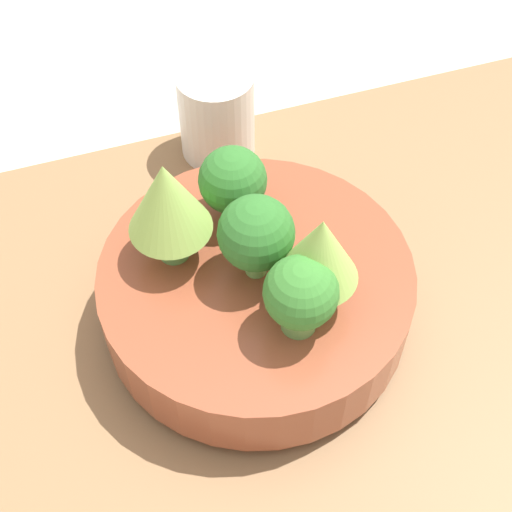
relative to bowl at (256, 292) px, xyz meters
name	(u,v)px	position (x,y,z in m)	size (l,w,h in m)	color
ground_plane	(283,373)	(0.01, -0.04, -0.09)	(6.00, 6.00, 0.00)	beige
table	(283,360)	(0.01, -0.04, -0.07)	(1.03, 0.63, 0.05)	olive
bowl	(256,292)	(0.00, 0.00, 0.00)	(0.28, 0.28, 0.08)	brown
broccoli_floret_front	(297,296)	(0.01, -0.06, 0.08)	(0.06, 0.06, 0.08)	#609347
romanesco_piece_near	(320,253)	(0.04, -0.05, 0.10)	(0.07, 0.07, 0.10)	#609347
broccoli_floret_center	(256,234)	(0.00, 0.00, 0.08)	(0.06, 0.06, 0.08)	#7AB256
romanesco_piece_far	(167,201)	(-0.06, 0.04, 0.10)	(0.07, 0.07, 0.11)	#609347
broccoli_floret_back	(233,181)	(0.00, 0.07, 0.07)	(0.06, 0.06, 0.07)	#6BA34C
cup	(217,115)	(0.03, 0.24, 0.01)	(0.08, 0.08, 0.10)	silver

